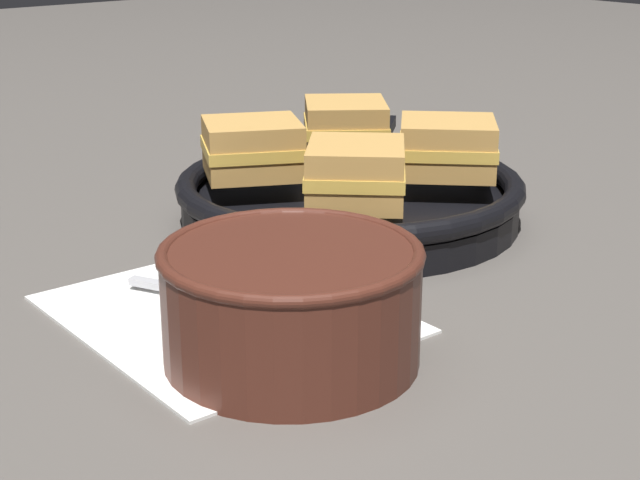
# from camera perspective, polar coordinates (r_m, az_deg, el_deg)

# --- Properties ---
(ground_plane) EXTENTS (4.00, 4.00, 0.00)m
(ground_plane) POSITION_cam_1_polar(r_m,az_deg,el_deg) (0.64, -2.31, -5.09)
(ground_plane) COLOR #56514C
(napkin) EXTENTS (0.23, 0.19, 0.00)m
(napkin) POSITION_cam_1_polar(r_m,az_deg,el_deg) (0.66, -5.57, -4.22)
(napkin) COLOR white
(napkin) RESTS_ON ground_plane
(soup_bowl) EXTENTS (0.16, 0.16, 0.07)m
(soup_bowl) POSITION_cam_1_polar(r_m,az_deg,el_deg) (0.58, -1.69, -3.33)
(soup_bowl) COLOR #4C2319
(soup_bowl) RESTS_ON ground_plane
(spoon) EXTENTS (0.16, 0.09, 0.01)m
(spoon) POSITION_cam_1_polar(r_m,az_deg,el_deg) (0.65, -2.41, -3.92)
(spoon) COLOR #B7B7BC
(spoon) RESTS_ON napkin
(skillet) EXTENTS (0.33, 0.36, 0.04)m
(skillet) POSITION_cam_1_polar(r_m,az_deg,el_deg) (0.84, 1.76, 2.55)
(skillet) COLOR black
(skillet) RESTS_ON ground_plane
(sandwich_near_left) EXTENTS (0.11, 0.11, 0.05)m
(sandwich_near_left) POSITION_cam_1_polar(r_m,az_deg,el_deg) (0.91, 1.50, 6.64)
(sandwich_near_left) COLOR #C18E47
(sandwich_near_left) RESTS_ON skillet
(sandwich_near_right) EXTENTS (0.10, 0.11, 0.05)m
(sandwich_near_right) POSITION_cam_1_polar(r_m,az_deg,el_deg) (0.83, -3.95, 5.36)
(sandwich_near_right) COLOR #C18E47
(sandwich_near_right) RESTS_ON skillet
(sandwich_far_left) EXTENTS (0.11, 0.11, 0.05)m
(sandwich_far_left) POSITION_cam_1_polar(r_m,az_deg,el_deg) (0.75, 2.10, 3.90)
(sandwich_far_left) COLOR #C18E47
(sandwich_far_left) RESTS_ON skillet
(sandwich_far_right) EXTENTS (0.11, 0.11, 0.05)m
(sandwich_far_right) POSITION_cam_1_polar(r_m,az_deg,el_deg) (0.84, 7.42, 5.39)
(sandwich_far_right) COLOR #C18E47
(sandwich_far_right) RESTS_ON skillet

